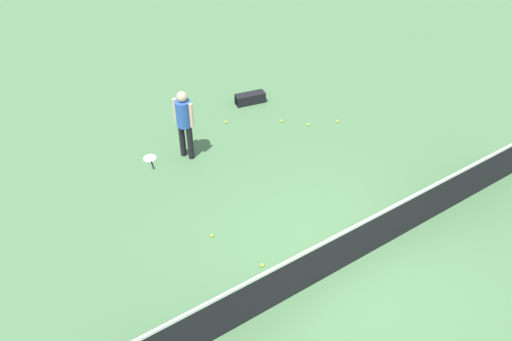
% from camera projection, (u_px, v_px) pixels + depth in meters
% --- Properties ---
extents(ground_plane, '(40.00, 40.00, 0.00)m').
position_uv_depth(ground_plane, '(343.00, 267.00, 9.42)').
color(ground_plane, '#4C7A4C').
extents(court_net, '(10.09, 0.09, 1.07)m').
position_uv_depth(court_net, '(346.00, 248.00, 9.11)').
color(court_net, '#4C4C51').
rests_on(court_net, ground_plane).
extents(player_near_side, '(0.45, 0.51, 1.70)m').
position_uv_depth(player_near_side, '(184.00, 119.00, 11.45)').
color(player_near_side, black).
rests_on(player_near_side, ground_plane).
extents(tennis_racket_near_player, '(0.37, 0.61, 0.03)m').
position_uv_depth(tennis_racket_near_player, '(150.00, 159.00, 11.97)').
color(tennis_racket_near_player, white).
rests_on(tennis_racket_near_player, ground_plane).
extents(tennis_ball_near_player, '(0.07, 0.07, 0.07)m').
position_uv_depth(tennis_ball_near_player, '(282.00, 121.00, 13.20)').
color(tennis_ball_near_player, '#C6E033').
rests_on(tennis_ball_near_player, ground_plane).
extents(tennis_ball_by_net, '(0.07, 0.07, 0.07)m').
position_uv_depth(tennis_ball_by_net, '(262.00, 265.00, 9.40)').
color(tennis_ball_by_net, '#C6E033').
rests_on(tennis_ball_by_net, ground_plane).
extents(tennis_ball_midcourt, '(0.07, 0.07, 0.07)m').
position_uv_depth(tennis_ball_midcourt, '(212.00, 235.00, 10.00)').
color(tennis_ball_midcourt, '#C6E033').
rests_on(tennis_ball_midcourt, ground_plane).
extents(tennis_ball_baseline, '(0.07, 0.07, 0.07)m').
position_uv_depth(tennis_ball_baseline, '(309.00, 125.00, 13.07)').
color(tennis_ball_baseline, '#C6E033').
rests_on(tennis_ball_baseline, ground_plane).
extents(tennis_ball_stray_left, '(0.07, 0.07, 0.07)m').
position_uv_depth(tennis_ball_stray_left, '(226.00, 122.00, 13.16)').
color(tennis_ball_stray_left, '#C6E033').
rests_on(tennis_ball_stray_left, ground_plane).
extents(tennis_ball_stray_right, '(0.07, 0.07, 0.07)m').
position_uv_depth(tennis_ball_stray_right, '(337.00, 121.00, 13.18)').
color(tennis_ball_stray_right, '#C6E033').
rests_on(tennis_ball_stray_right, ground_plane).
extents(equipment_bag, '(0.84, 0.44, 0.28)m').
position_uv_depth(equipment_bag, '(249.00, 99.00, 13.87)').
color(equipment_bag, black).
rests_on(equipment_bag, ground_plane).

